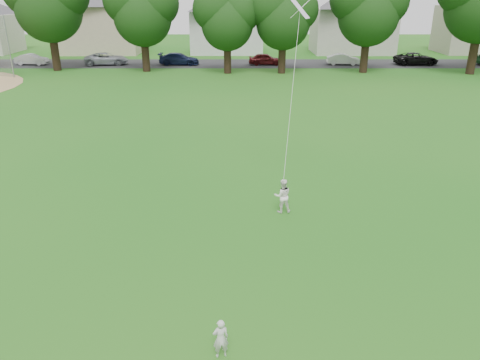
{
  "coord_description": "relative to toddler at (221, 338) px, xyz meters",
  "views": [
    {
      "loc": [
        1.61,
        -10.6,
        7.4
      ],
      "look_at": [
        1.62,
        2.0,
        2.3
      ],
      "focal_mm": 35.0,
      "sensor_mm": 36.0,
      "label": 1
    }
  ],
  "objects": [
    {
      "name": "ground",
      "position": [
        -1.19,
        2.58,
        -0.48
      ],
      "size": [
        160.0,
        160.0,
        0.0
      ],
      "primitive_type": "plane",
      "color": "#185F15",
      "rests_on": "ground"
    },
    {
      "name": "street",
      "position": [
        -1.19,
        44.58,
        -0.47
      ],
      "size": [
        90.0,
        7.0,
        0.01
      ],
      "primitive_type": "cube",
      "color": "#2D2D30",
      "rests_on": "ground"
    },
    {
      "name": "toddler",
      "position": [
        0.0,
        0.0,
        0.0
      ],
      "size": [
        0.4,
        0.31,
        0.96
      ],
      "primitive_type": "imported",
      "rotation": [
        0.0,
        0.0,
        3.4
      ],
      "color": "silver",
      "rests_on": "ground"
    },
    {
      "name": "older_boy",
      "position": [
        1.94,
        7.2,
        0.15
      ],
      "size": [
        0.66,
        0.55,
        1.26
      ],
      "primitive_type": "imported",
      "rotation": [
        0.0,
        0.0,
        3.26
      ],
      "color": "white",
      "rests_on": "ground"
    },
    {
      "name": "kite",
      "position": [
        2.27,
        8.54,
        3.38
      ],
      "size": [
        0.87,
        1.86,
        6.53
      ],
      "color": "white",
      "rests_on": "ground"
    },
    {
      "name": "tree_row",
      "position": [
        2.73,
        38.67,
        5.66
      ],
      "size": [
        81.39,
        8.62,
        10.86
      ],
      "color": "black",
      "rests_on": "ground"
    },
    {
      "name": "parked_cars",
      "position": [
        3.69,
        43.58,
        0.15
      ],
      "size": [
        70.53,
        2.72,
        1.29
      ],
      "color": "black",
      "rests_on": "ground"
    },
    {
      "name": "house_row",
      "position": [
        -0.09,
        54.58,
        4.65
      ],
      "size": [
        77.01,
        14.2,
        10.45
      ],
      "color": "beige",
      "rests_on": "ground"
    }
  ]
}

